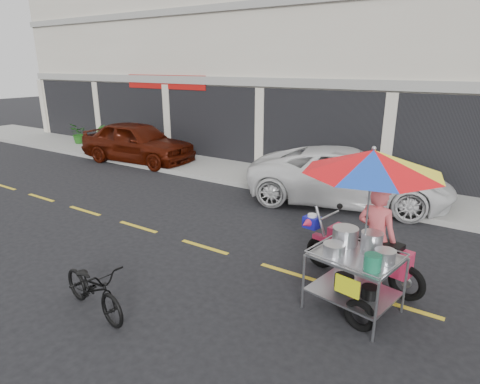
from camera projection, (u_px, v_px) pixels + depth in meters
The scene contains 9 objects.
ground at pixel (290, 273), 7.41m from camera, with size 90.00×90.00×0.00m, color black.
sidewalk at pixel (374, 193), 11.77m from camera, with size 45.00×3.00×0.15m, color gray.
centerline at pixel (290, 273), 7.41m from camera, with size 42.00×0.10×0.01m, color gold.
maroon_sedan at pixel (137, 142), 15.60m from camera, with size 1.89×4.69×1.60m, color #3B0D04.
white_pickup at pixel (348, 176), 11.00m from camera, with size 2.49×5.39×1.50m, color silver.
plant_tall at pixel (79, 133), 18.65m from camera, with size 0.84×0.73×0.93m, color #1D5316.
plant_short at pixel (101, 135), 18.24m from camera, with size 0.51×0.51×0.92m, color #1D5316.
near_bicycle at pixel (93, 288), 6.12m from camera, with size 0.56×1.61×0.85m, color black.
food_vendor_rig at pixel (370, 206), 6.08m from camera, with size 2.59×2.40×2.61m.
Camera 1 is at (2.85, -6.03, 3.68)m, focal length 30.00 mm.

